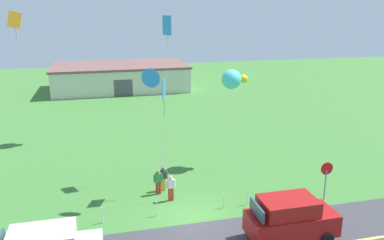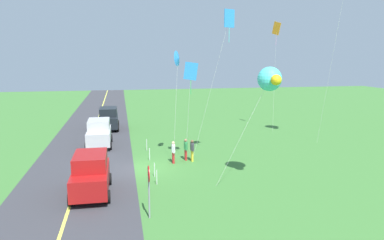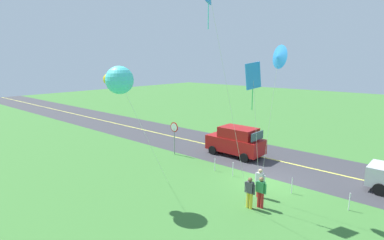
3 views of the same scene
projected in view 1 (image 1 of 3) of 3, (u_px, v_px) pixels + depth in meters
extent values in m
cube|color=#3D7533|center=(194.00, 219.00, 21.10)|extent=(120.00, 120.00, 0.10)
cube|color=maroon|center=(291.00, 223.00, 18.98)|extent=(4.40, 1.90, 1.10)
cube|color=maroon|center=(288.00, 206.00, 18.66)|extent=(2.73, 1.75, 0.80)
cube|color=#334756|center=(308.00, 204.00, 18.90)|extent=(0.10, 1.62, 0.64)
cube|color=#334756|center=(257.00, 210.00, 18.29)|extent=(0.10, 1.62, 0.60)
cylinder|color=black|center=(306.00, 219.00, 20.35)|extent=(0.68, 0.22, 0.68)
cylinder|color=black|center=(327.00, 239.00, 18.57)|extent=(0.68, 0.22, 0.68)
cylinder|color=black|center=(256.00, 226.00, 19.70)|extent=(0.68, 0.22, 0.68)
cube|color=#B7B7BC|center=(42.00, 240.00, 15.97)|extent=(2.73, 1.75, 0.80)
cube|color=#334756|center=(69.00, 236.00, 16.22)|extent=(0.10, 1.62, 0.64)
cylinder|color=gray|center=(325.00, 186.00, 22.49)|extent=(0.08, 0.08, 2.10)
cylinder|color=red|center=(327.00, 169.00, 22.17)|extent=(0.76, 0.04, 0.76)
cylinder|color=white|center=(327.00, 168.00, 22.20)|extent=(0.62, 0.01, 0.62)
cylinder|color=red|center=(169.00, 194.00, 22.90)|extent=(0.16, 0.16, 0.82)
cylinder|color=red|center=(172.00, 194.00, 22.94)|extent=(0.16, 0.16, 0.82)
cube|color=silver|center=(171.00, 184.00, 22.73)|extent=(0.36, 0.22, 0.56)
cylinder|color=silver|center=(167.00, 185.00, 22.69)|extent=(0.10, 0.10, 0.52)
cylinder|color=silver|center=(175.00, 184.00, 22.80)|extent=(0.10, 0.10, 0.52)
sphere|color=#D8AD84|center=(171.00, 177.00, 22.62)|extent=(0.22, 0.22, 0.22)
cylinder|color=red|center=(157.00, 188.00, 23.70)|extent=(0.16, 0.16, 0.82)
cylinder|color=red|center=(160.00, 188.00, 23.75)|extent=(0.16, 0.16, 0.82)
cube|color=#338C4C|center=(158.00, 178.00, 23.53)|extent=(0.36, 0.22, 0.56)
cylinder|color=#338C4C|center=(154.00, 179.00, 23.49)|extent=(0.10, 0.10, 0.52)
cylinder|color=#338C4C|center=(162.00, 178.00, 23.60)|extent=(0.10, 0.10, 0.52)
sphere|color=#9E704C|center=(158.00, 172.00, 23.42)|extent=(0.22, 0.22, 0.22)
cylinder|color=yellow|center=(162.00, 184.00, 24.17)|extent=(0.16, 0.16, 0.82)
cylinder|color=yellow|center=(165.00, 184.00, 24.21)|extent=(0.16, 0.16, 0.82)
cube|color=#3F3F47|center=(163.00, 174.00, 24.00)|extent=(0.36, 0.22, 0.56)
cylinder|color=#3F3F47|center=(159.00, 175.00, 23.96)|extent=(0.10, 0.10, 0.52)
cylinder|color=#3F3F47|center=(167.00, 175.00, 24.07)|extent=(0.10, 0.10, 0.52)
sphere|color=brown|center=(163.00, 168.00, 23.89)|extent=(0.22, 0.22, 0.22)
cylinder|color=silver|center=(162.00, 141.00, 22.13)|extent=(0.93, 0.52, 7.39)
cone|color=#2D8CE5|center=(151.00, 78.00, 21.22)|extent=(1.09, 0.76, 1.11)
cylinder|color=silver|center=(161.00, 143.00, 23.11)|extent=(0.53, 0.30, 6.53)
cube|color=#2D8CE5|center=(164.00, 89.00, 22.38)|extent=(0.33, 1.02, 1.31)
cylinder|color=green|center=(164.00, 104.00, 22.64)|extent=(0.04, 0.04, 1.40)
cylinder|color=silver|center=(165.00, 108.00, 24.10)|extent=(0.84, 2.40, 10.06)
cube|color=#2D8CE5|center=(167.00, 25.00, 23.89)|extent=(0.43, 0.83, 1.20)
cylinder|color=#4CD8D8|center=(167.00, 40.00, 24.14)|extent=(0.04, 0.04, 1.40)
cylinder|color=silver|center=(236.00, 128.00, 26.44)|extent=(0.17, 3.05, 6.27)
sphere|color=#4CD8D8|center=(231.00, 79.00, 26.99)|extent=(1.40, 1.40, 1.40)
sphere|color=yellow|center=(243.00, 79.00, 27.20)|extent=(0.60, 0.60, 0.60)
cylinder|color=silver|center=(26.00, 87.00, 30.26)|extent=(0.56, 0.25, 10.24)
cube|color=orange|center=(14.00, 20.00, 28.86)|extent=(1.11, 0.47, 1.39)
cylinder|color=#D859BF|center=(16.00, 32.00, 29.12)|extent=(0.04, 0.04, 1.40)
cylinder|color=silver|center=(110.00, 49.00, 33.00)|extent=(2.40, 0.56, 15.41)
cube|color=beige|center=(121.00, 78.00, 54.14)|extent=(18.00, 10.00, 3.20)
cube|color=brown|center=(120.00, 65.00, 53.64)|extent=(18.36, 10.20, 0.30)
cube|color=#4C4C51|center=(123.00, 88.00, 49.66)|extent=(2.40, 0.12, 2.20)
cylinder|color=silver|center=(103.00, 215.00, 20.51)|extent=(0.05, 0.05, 0.90)
cylinder|color=silver|center=(157.00, 209.00, 21.17)|extent=(0.05, 0.05, 0.90)
cylinder|color=silver|center=(224.00, 201.00, 22.05)|extent=(0.05, 0.05, 0.90)
cylinder|color=silver|center=(247.00, 198.00, 22.37)|extent=(0.05, 0.05, 0.90)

